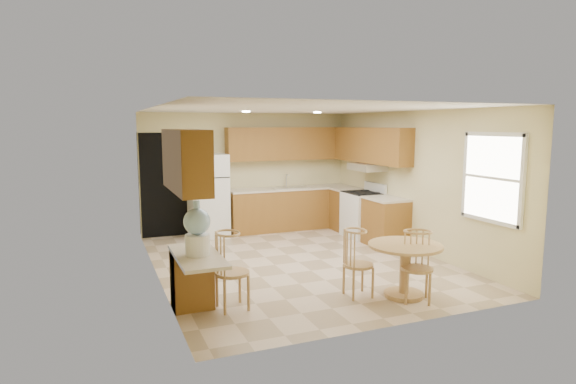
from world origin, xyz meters
name	(u,v)px	position (x,y,z in m)	size (l,w,h in m)	color
floor	(298,262)	(0.00, 0.00, 0.00)	(5.50, 5.50, 0.00)	#CDB295
ceiling	(299,109)	(0.00, 0.00, 2.50)	(4.50, 5.50, 0.02)	white
wall_back	(248,172)	(0.00, 2.75, 1.25)	(4.50, 0.02, 2.50)	beige
wall_front	(398,217)	(0.00, -2.75, 1.25)	(4.50, 0.02, 2.50)	beige
wall_left	(155,195)	(-2.25, 0.00, 1.25)	(0.02, 5.50, 2.50)	beige
wall_right	(414,181)	(2.25, 0.00, 1.25)	(0.02, 5.50, 2.50)	beige
doorway	(165,185)	(-1.75, 2.73, 1.05)	(0.90, 0.02, 2.10)	black
base_cab_back	(291,209)	(0.88, 2.45, 0.43)	(2.75, 0.60, 0.87)	#8F5E24
counter_back	(291,188)	(0.88, 2.45, 0.89)	(2.75, 0.63, 0.04)	beige
base_cab_right_a	(348,210)	(1.95, 1.85, 0.43)	(0.60, 0.59, 0.87)	#8F5E24
counter_right_a	(348,189)	(1.95, 1.85, 0.89)	(0.63, 0.59, 0.04)	beige
base_cab_right_b	(386,223)	(1.95, 0.40, 0.43)	(0.60, 0.80, 0.87)	#8F5E24
counter_right_b	(386,199)	(1.95, 0.40, 0.89)	(0.63, 0.80, 0.04)	beige
upper_cab_back	(288,144)	(0.88, 2.58, 1.85)	(2.75, 0.33, 0.70)	#8F5E24
upper_cab_right	(371,145)	(2.08, 1.21, 1.85)	(0.33, 2.42, 0.70)	#8F5E24
upper_cab_left	(186,160)	(-2.08, -1.60, 1.85)	(0.33, 1.40, 0.70)	#8F5E24
sink	(290,187)	(0.85, 2.45, 0.91)	(0.78, 0.44, 0.01)	silver
range_hood	(367,167)	(2.00, 1.18, 1.42)	(0.50, 0.76, 0.14)	silver
desk_pedestal	(192,279)	(-2.00, -1.32, 0.36)	(0.48, 0.42, 0.72)	#8F5E24
desk_top	(197,256)	(-2.00, -1.70, 0.75)	(0.50, 1.20, 0.04)	beige
window	(493,178)	(2.23, -1.85, 1.50)	(0.06, 1.12, 1.30)	white
can_light_a	(246,112)	(-0.50, 1.20, 2.48)	(0.14, 0.14, 0.02)	white
can_light_b	(317,112)	(0.90, 1.20, 2.48)	(0.14, 0.14, 0.02)	white
refrigerator	(208,196)	(-0.95, 2.40, 0.84)	(0.74, 0.72, 1.67)	white
stove	(363,214)	(1.92, 1.18, 0.47)	(0.65, 0.76, 1.09)	white
dining_table	(405,262)	(0.66, -2.00, 0.46)	(0.96, 0.96, 0.71)	tan
chair_table_a	(362,258)	(0.11, -1.84, 0.54)	(0.39, 0.51, 0.89)	tan
chair_table_b	(422,261)	(0.71, -2.29, 0.55)	(0.40, 0.46, 0.91)	tan
chair_desk	(234,265)	(-1.55, -1.65, 0.58)	(0.42, 0.55, 0.96)	tan
water_crock	(197,231)	(-2.00, -1.73, 1.06)	(0.31, 0.31, 0.63)	white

